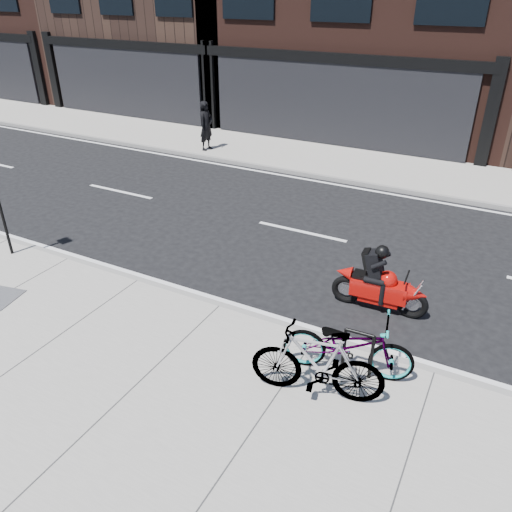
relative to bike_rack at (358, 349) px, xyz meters
The scene contains 8 objects.
ground 3.94m from the bike_rack, 138.07° to the left, with size 120.00×120.00×0.00m, color black.
sidewalk_near 3.80m from the bike_rack, 140.33° to the right, with size 60.00×6.00×0.13m, color gray.
sidewalk_far 10.76m from the bike_rack, 105.62° to the left, with size 60.00×3.50×0.13m, color gray.
bike_rack is the anchor object (origin of this frame).
bicycle_front 0.17m from the bike_rack, 168.39° to the right, with size 0.71×2.03×1.07m, color gray.
bicycle_rear 0.82m from the bike_rack, 118.75° to the right, with size 0.56×1.97×1.18m, color gray.
motorcycle 2.11m from the bike_rack, 94.21° to the left, with size 1.86×0.44×1.39m.
pedestrian 12.71m from the bike_rack, 133.40° to the left, with size 0.64×0.42×1.76m, color black.
Camera 1 is at (4.34, -8.67, 5.53)m, focal length 35.00 mm.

